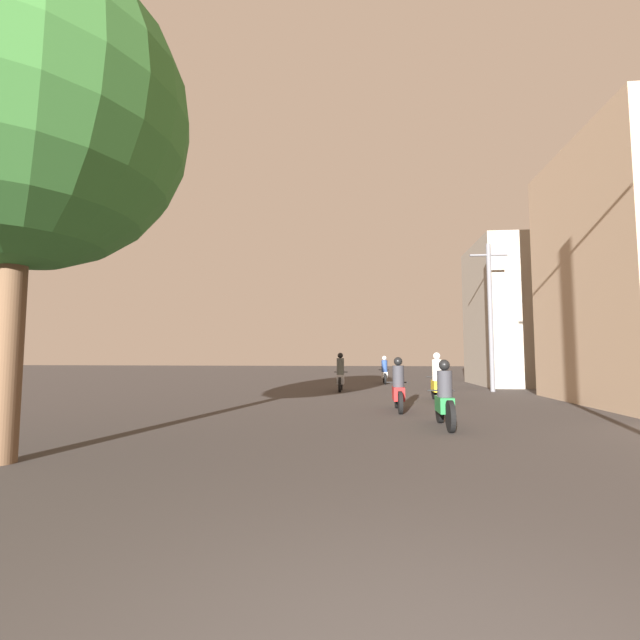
{
  "coord_description": "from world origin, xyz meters",
  "views": [
    {
      "loc": [
        -0.42,
        -1.66,
        1.57
      ],
      "look_at": [
        -2.23,
        16.25,
        3.04
      ],
      "focal_mm": 24.0,
      "sensor_mm": 36.0,
      "label": 1
    }
  ],
  "objects_px": {
    "utility_pole_far": "(490,313)",
    "building_right_far": "(518,314)",
    "motorcycle_yellow": "(437,382)",
    "street_tree": "(24,111)",
    "motorcycle_silver": "(340,376)",
    "motorcycle_white": "(384,373)",
    "motorcycle_red": "(398,389)",
    "motorcycle_green": "(445,400)"
  },
  "relations": [
    {
      "from": "building_right_far",
      "to": "utility_pole_far",
      "type": "relative_size",
      "value": 1.16
    },
    {
      "from": "motorcycle_yellow",
      "to": "motorcycle_silver",
      "type": "height_order",
      "value": "motorcycle_silver"
    },
    {
      "from": "motorcycle_white",
      "to": "street_tree",
      "type": "distance_m",
      "value": 19.74
    },
    {
      "from": "motorcycle_green",
      "to": "motorcycle_red",
      "type": "distance_m",
      "value": 2.78
    },
    {
      "from": "motorcycle_yellow",
      "to": "utility_pole_far",
      "type": "bearing_deg",
      "value": 59.53
    },
    {
      "from": "street_tree",
      "to": "building_right_far",
      "type": "bearing_deg",
      "value": 52.63
    },
    {
      "from": "motorcycle_green",
      "to": "motorcycle_red",
      "type": "height_order",
      "value": "motorcycle_red"
    },
    {
      "from": "motorcycle_red",
      "to": "building_right_far",
      "type": "bearing_deg",
      "value": 60.45
    },
    {
      "from": "motorcycle_white",
      "to": "utility_pole_far",
      "type": "distance_m",
      "value": 7.04
    },
    {
      "from": "motorcycle_red",
      "to": "building_right_far",
      "type": "distance_m",
      "value": 13.56
    },
    {
      "from": "motorcycle_yellow",
      "to": "motorcycle_white",
      "type": "relative_size",
      "value": 0.98
    },
    {
      "from": "motorcycle_green",
      "to": "motorcycle_silver",
      "type": "relative_size",
      "value": 1.01
    },
    {
      "from": "utility_pole_far",
      "to": "building_right_far",
      "type": "bearing_deg",
      "value": 57.98
    },
    {
      "from": "motorcycle_red",
      "to": "motorcycle_white",
      "type": "distance_m",
      "value": 11.63
    },
    {
      "from": "motorcycle_yellow",
      "to": "street_tree",
      "type": "height_order",
      "value": "street_tree"
    },
    {
      "from": "building_right_far",
      "to": "motorcycle_white",
      "type": "bearing_deg",
      "value": 175.38
    },
    {
      "from": "motorcycle_green",
      "to": "utility_pole_far",
      "type": "bearing_deg",
      "value": 68.16
    },
    {
      "from": "motorcycle_white",
      "to": "street_tree",
      "type": "height_order",
      "value": "street_tree"
    },
    {
      "from": "street_tree",
      "to": "motorcycle_silver",
      "type": "bearing_deg",
      "value": 71.88
    },
    {
      "from": "motorcycle_red",
      "to": "motorcycle_yellow",
      "type": "relative_size",
      "value": 0.95
    },
    {
      "from": "motorcycle_green",
      "to": "motorcycle_silver",
      "type": "height_order",
      "value": "motorcycle_silver"
    },
    {
      "from": "motorcycle_red",
      "to": "utility_pole_far",
      "type": "bearing_deg",
      "value": 59.88
    },
    {
      "from": "building_right_far",
      "to": "motorcycle_silver",
      "type": "bearing_deg",
      "value": -153.31
    },
    {
      "from": "motorcycle_white",
      "to": "motorcycle_silver",
      "type": "bearing_deg",
      "value": -121.07
    },
    {
      "from": "building_right_far",
      "to": "motorcycle_yellow",
      "type": "bearing_deg",
      "value": -124.19
    },
    {
      "from": "building_right_far",
      "to": "motorcycle_green",
      "type": "bearing_deg",
      "value": -115.0
    },
    {
      "from": "motorcycle_red",
      "to": "motorcycle_silver",
      "type": "xyz_separation_m",
      "value": [
        -1.97,
        6.47,
        0.05
      ]
    },
    {
      "from": "motorcycle_white",
      "to": "utility_pole_far",
      "type": "relative_size",
      "value": 0.31
    },
    {
      "from": "motorcycle_yellow",
      "to": "street_tree",
      "type": "bearing_deg",
      "value": -124.23
    },
    {
      "from": "motorcycle_white",
      "to": "street_tree",
      "type": "relative_size",
      "value": 0.26
    },
    {
      "from": "motorcycle_silver",
      "to": "motorcycle_white",
      "type": "bearing_deg",
      "value": 68.27
    },
    {
      "from": "building_right_far",
      "to": "utility_pole_far",
      "type": "height_order",
      "value": "building_right_far"
    },
    {
      "from": "motorcycle_silver",
      "to": "building_right_far",
      "type": "distance_m",
      "value": 10.7
    },
    {
      "from": "motorcycle_yellow",
      "to": "building_right_far",
      "type": "distance_m",
      "value": 10.52
    },
    {
      "from": "motorcycle_yellow",
      "to": "street_tree",
      "type": "xyz_separation_m",
      "value": [
        -7.72,
        -9.18,
        4.69
      ]
    },
    {
      "from": "motorcycle_red",
      "to": "motorcycle_silver",
      "type": "bearing_deg",
      "value": 110.37
    },
    {
      "from": "motorcycle_red",
      "to": "utility_pole_far",
      "type": "distance_m",
      "value": 8.69
    },
    {
      "from": "motorcycle_yellow",
      "to": "motorcycle_silver",
      "type": "relative_size",
      "value": 1.05
    },
    {
      "from": "building_right_far",
      "to": "utility_pole_far",
      "type": "xyz_separation_m",
      "value": [
        -2.63,
        -4.21,
        -0.36
      ]
    },
    {
      "from": "utility_pole_far",
      "to": "motorcycle_silver",
      "type": "bearing_deg",
      "value": -176.53
    },
    {
      "from": "motorcycle_green",
      "to": "building_right_far",
      "type": "distance_m",
      "value": 15.48
    },
    {
      "from": "motorcycle_yellow",
      "to": "motorcycle_white",
      "type": "distance_m",
      "value": 8.99
    }
  ]
}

